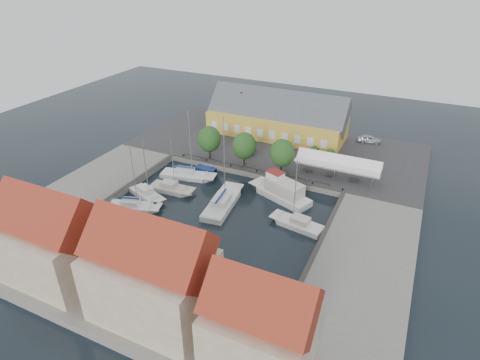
# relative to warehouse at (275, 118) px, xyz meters

# --- Properties ---
(ground) EXTENTS (140.00, 140.00, 0.00)m
(ground) POSITION_rel_warehouse_xyz_m (2.60, -28.36, -4.43)
(ground) COLOR black
(ground) RESTS_ON ground
(north_quay) EXTENTS (56.00, 26.00, 1.00)m
(north_quay) POSITION_rel_warehouse_xyz_m (2.60, -5.36, -3.93)
(north_quay) COLOR #2D2D30
(north_quay) RESTS_ON ground
(west_quay) EXTENTS (12.00, 24.00, 1.00)m
(west_quay) POSITION_rel_warehouse_xyz_m (-19.40, -30.36, -3.93)
(west_quay) COLOR slate
(west_quay) RESTS_ON ground
(east_quay) EXTENTS (12.00, 24.00, 1.00)m
(east_quay) POSITION_rel_warehouse_xyz_m (24.60, -30.36, -3.93)
(east_quay) COLOR slate
(east_quay) RESTS_ON ground
(south_bank) EXTENTS (56.00, 14.00, 1.00)m
(south_bank) POSITION_rel_warehouse_xyz_m (2.60, -49.36, -3.93)
(south_bank) COLOR slate
(south_bank) RESTS_ON ground
(quay_edge_fittings) EXTENTS (56.00, 24.72, 0.40)m
(quay_edge_fittings) POSITION_rel_warehouse_xyz_m (2.62, -23.61, -3.37)
(quay_edge_fittings) COLOR #383533
(quay_edge_fittings) RESTS_ON north_quay
(warehouse) EXTENTS (28.56, 14.00, 9.55)m
(warehouse) POSITION_rel_warehouse_xyz_m (0.00, 0.00, 0.00)
(warehouse) COLOR gold
(warehouse) RESTS_ON north_quay
(tent_canopy) EXTENTS (14.00, 4.00, 2.83)m
(tent_canopy) POSITION_rel_warehouse_xyz_m (16.60, -13.86, -0.74)
(tent_canopy) COLOR white
(tent_canopy) RESTS_ON north_quay
(quay_trees) EXTENTS (18.20, 4.20, 6.30)m
(quay_trees) POSITION_rel_warehouse_xyz_m (0.60, -16.36, 0.45)
(quay_trees) COLOR black
(quay_trees) RESTS_ON north_quay
(car_silver) EXTENTS (4.94, 2.78, 1.59)m
(car_silver) POSITION_rel_warehouse_xyz_m (19.03, 3.76, -2.64)
(car_silver) COLOR #B3B7BB
(car_silver) RESTS_ON north_quay
(car_red) EXTENTS (2.08, 3.79, 1.19)m
(car_red) POSITION_rel_warehouse_xyz_m (-0.61, -10.86, -2.84)
(car_red) COLOR #501219
(car_red) RESTS_ON north_quay
(center_sailboat) EXTENTS (4.57, 11.40, 14.92)m
(center_sailboat) POSITION_rel_warehouse_xyz_m (2.52, -28.50, -4.07)
(center_sailboat) COLOR white
(center_sailboat) RESTS_ON ground
(trawler) EXTENTS (11.32, 6.95, 5.00)m
(trawler) POSITION_rel_warehouse_xyz_m (9.94, -22.45, -3.41)
(trawler) COLOR white
(trawler) RESTS_ON ground
(east_boat_b) EXTENTS (8.20, 3.89, 10.88)m
(east_boat_b) POSITION_rel_warehouse_xyz_m (14.76, -28.81, -4.17)
(east_boat_b) COLOR white
(east_boat_b) RESTS_ON ground
(west_boat_a) EXTENTS (10.10, 4.68, 12.82)m
(west_boat_a) POSITION_rel_warehouse_xyz_m (-7.40, -22.94, -4.16)
(west_boat_a) COLOR white
(west_boat_a) RESTS_ON ground
(west_boat_b) EXTENTS (7.88, 3.06, 10.63)m
(west_boat_b) POSITION_rel_warehouse_xyz_m (-7.28, -28.06, -4.17)
(west_boat_b) COLOR beige
(west_boat_b) RESTS_ON ground
(west_boat_c) EXTENTS (7.72, 4.86, 10.21)m
(west_boat_c) POSITION_rel_warehouse_xyz_m (-9.75, -31.32, -4.17)
(west_boat_c) COLOR white
(west_boat_c) RESTS_ON ground
(west_boat_d) EXTENTS (8.54, 4.77, 11.11)m
(west_boat_d) POSITION_rel_warehouse_xyz_m (-9.37, -35.20, -4.16)
(west_boat_d) COLOR white
(west_boat_d) RESTS_ON ground
(launch_sw) EXTENTS (4.98, 3.74, 0.98)m
(launch_sw) POSITION_rel_warehouse_xyz_m (-11.01, -38.09, -4.34)
(launch_sw) COLOR white
(launch_sw) RESTS_ON ground
(launch_nw) EXTENTS (3.98, 1.68, 0.88)m
(launch_nw) POSITION_rel_warehouse_xyz_m (-5.87, -19.21, -4.34)
(launch_nw) COLOR navy
(launch_nw) RESTS_ON ground
(townhouses) EXTENTS (36.30, 8.50, 12.00)m
(townhouses) POSITION_rel_warehouse_xyz_m (4.52, -51.60, 1.40)
(townhouses) COLOR beige
(townhouses) RESTS_ON south_bank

